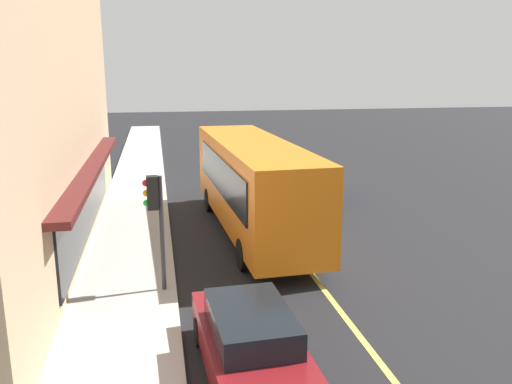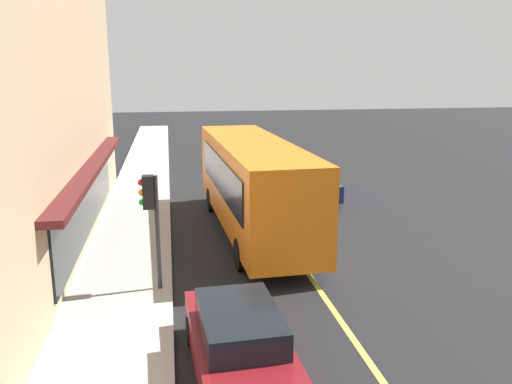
# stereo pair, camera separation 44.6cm
# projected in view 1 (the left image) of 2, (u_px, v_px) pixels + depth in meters

# --- Properties ---
(ground) EXTENTS (120.00, 120.00, 0.00)m
(ground) POSITION_uv_depth(u_px,v_px,m) (296.00, 254.00, 17.63)
(ground) COLOR black
(sidewalk) EXTENTS (80.00, 2.85, 0.15)m
(sidewalk) POSITION_uv_depth(u_px,v_px,m) (128.00, 263.00, 16.60)
(sidewalk) COLOR #B2ADA3
(sidewalk) RESTS_ON ground
(lane_centre_stripe) EXTENTS (36.00, 0.16, 0.01)m
(lane_centre_stripe) POSITION_uv_depth(u_px,v_px,m) (296.00, 254.00, 17.63)
(lane_centre_stripe) COLOR #D8D14C
(lane_centre_stripe) RESTS_ON ground
(bus) EXTENTS (11.23, 3.03, 3.50)m
(bus) POSITION_uv_depth(u_px,v_px,m) (253.00, 182.00, 19.43)
(bus) COLOR orange
(bus) RESTS_ON ground
(traffic_light) EXTENTS (0.30, 0.52, 3.20)m
(traffic_light) POSITION_uv_depth(u_px,v_px,m) (155.00, 206.00, 13.90)
(traffic_light) COLOR #2D2D33
(traffic_light) RESTS_ON sidewalk
(car_navy) EXTENTS (4.31, 1.87, 1.52)m
(car_navy) POSITION_uv_depth(u_px,v_px,m) (309.00, 183.00, 25.12)
(car_navy) COLOR navy
(car_navy) RESTS_ON ground
(car_maroon) EXTENTS (4.38, 2.02, 1.52)m
(car_maroon) POSITION_uv_depth(u_px,v_px,m) (250.00, 342.00, 10.50)
(car_maroon) COLOR maroon
(car_maroon) RESTS_ON ground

